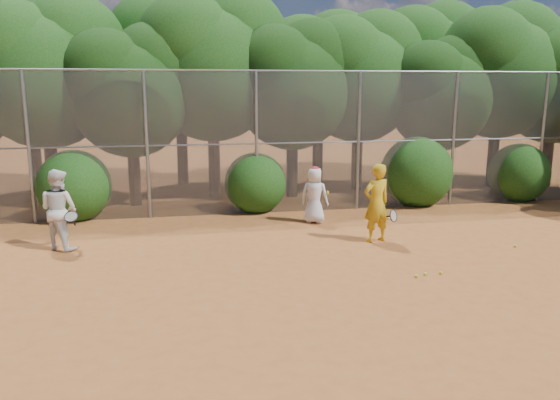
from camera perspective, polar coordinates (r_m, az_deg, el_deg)
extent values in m
plane|color=#995122|center=(10.36, 8.17, -8.56)|extent=(80.00, 80.00, 0.00)
cylinder|color=gray|center=(15.70, -24.78, 4.94)|extent=(0.09, 0.09, 4.00)
cylinder|color=gray|center=(15.26, -13.74, 5.53)|extent=(0.09, 0.09, 4.00)
cylinder|color=gray|center=(15.40, -2.48, 5.91)|extent=(0.09, 0.09, 4.00)
cylinder|color=gray|center=(16.12, 8.19, 6.06)|extent=(0.09, 0.09, 4.00)
cylinder|color=gray|center=(17.33, 17.67, 6.02)|extent=(0.09, 0.09, 4.00)
cylinder|color=gray|center=(18.94, 25.72, 5.86)|extent=(0.09, 0.09, 4.00)
cylinder|color=gray|center=(15.51, 1.22, 13.35)|extent=(20.00, 0.05, 0.05)
cylinder|color=gray|center=(15.58, 1.18, 5.98)|extent=(20.00, 0.04, 0.04)
cube|color=slate|center=(15.58, 1.18, 5.98)|extent=(20.00, 0.02, 4.00)
cylinder|color=black|center=(18.20, -22.75, 3.57)|extent=(0.38, 0.38, 2.52)
sphere|color=#163F0F|center=(18.05, -23.39, 11.34)|extent=(4.03, 4.03, 4.03)
sphere|color=#163F0F|center=(18.34, -20.84, 14.68)|extent=(3.23, 3.23, 3.23)
sphere|color=#163F0F|center=(17.94, -26.07, 13.70)|extent=(3.02, 3.02, 3.02)
cylinder|color=black|center=(17.19, -14.99, 3.06)|extent=(0.36, 0.36, 2.17)
sphere|color=black|center=(17.01, -15.38, 10.15)|extent=(3.47, 3.47, 3.47)
sphere|color=black|center=(17.32, -13.10, 13.16)|extent=(2.78, 2.78, 2.78)
sphere|color=black|center=(16.80, -17.69, 12.38)|extent=(2.60, 2.60, 2.60)
cylinder|color=black|center=(18.14, -6.90, 4.60)|extent=(0.39, 0.39, 2.66)
sphere|color=#163F0F|center=(18.00, -7.11, 12.86)|extent=(4.26, 4.26, 4.26)
sphere|color=#163F0F|center=(18.56, -4.56, 16.16)|extent=(3.40, 3.40, 3.40)
sphere|color=#163F0F|center=(17.69, -9.61, 15.57)|extent=(3.19, 3.19, 3.19)
cylinder|color=black|center=(17.93, 1.27, 3.97)|extent=(0.37, 0.37, 2.27)
sphere|color=black|center=(17.76, 1.30, 11.12)|extent=(3.64, 3.64, 3.64)
sphere|color=black|center=(18.29, 3.36, 13.97)|extent=(2.91, 2.91, 2.91)
sphere|color=black|center=(17.37, -0.61, 13.51)|extent=(2.73, 2.73, 2.73)
cylinder|color=black|center=(19.35, 8.04, 4.70)|extent=(0.38, 0.38, 2.45)
sphere|color=#163F0F|center=(19.20, 8.25, 11.83)|extent=(3.92, 3.92, 3.92)
sphere|color=#163F0F|center=(19.86, 10.17, 14.59)|extent=(3.14, 3.14, 3.14)
sphere|color=#163F0F|center=(18.73, 6.58, 14.27)|extent=(2.94, 2.94, 2.94)
cylinder|color=black|center=(19.42, 16.00, 3.87)|extent=(0.36, 0.36, 2.10)
sphere|color=black|center=(19.26, 16.35, 9.94)|extent=(3.36, 3.36, 3.36)
sphere|color=black|center=(19.87, 17.81, 12.32)|extent=(2.69, 2.69, 2.69)
sphere|color=black|center=(18.77, 15.20, 12.02)|extent=(2.52, 2.52, 2.52)
cylinder|color=black|center=(21.14, 21.39, 4.80)|extent=(0.39, 0.39, 2.59)
sphere|color=#163F0F|center=(21.02, 21.92, 11.67)|extent=(4.14, 4.14, 4.14)
sphere|color=#163F0F|center=(21.86, 23.42, 14.26)|extent=(3.32, 3.32, 3.32)
sphere|color=#163F0F|center=(20.40, 20.81, 14.11)|extent=(3.11, 3.11, 3.11)
cylinder|color=black|center=(22.05, 26.19, 4.29)|extent=(0.37, 0.37, 2.31)
sphere|color=black|center=(21.91, 26.74, 10.15)|extent=(3.70, 3.70, 3.70)
sphere|color=black|center=(21.31, 25.97, 12.21)|extent=(2.77, 2.77, 2.77)
cylinder|color=black|center=(20.64, -24.22, 4.47)|extent=(0.39, 0.39, 2.62)
sphere|color=#163F0F|center=(20.52, -24.84, 11.60)|extent=(4.20, 4.20, 4.20)
sphere|color=#163F0F|center=(20.79, -22.50, 14.68)|extent=(3.36, 3.36, 3.36)
cylinder|color=black|center=(20.28, -10.19, 5.45)|extent=(0.40, 0.40, 2.80)
sphere|color=#163F0F|center=(20.17, -10.48, 13.22)|extent=(4.48, 4.48, 4.48)
sphere|color=#163F0F|center=(20.71, -8.03, 16.37)|extent=(3.58, 3.58, 3.58)
sphere|color=#163F0F|center=(19.88, -12.92, 15.74)|extent=(3.36, 3.36, 3.36)
cylinder|color=black|center=(20.57, 3.96, 5.31)|extent=(0.38, 0.38, 2.52)
sphere|color=#163F0F|center=(20.44, 4.06, 12.20)|extent=(4.03, 4.03, 4.03)
sphere|color=#163F0F|center=(21.08, 6.00, 14.90)|extent=(3.23, 3.23, 3.23)
sphere|color=#163F0F|center=(20.00, 2.30, 14.54)|extent=(3.02, 3.02, 3.02)
cylinder|color=black|center=(22.68, 14.68, 5.82)|extent=(0.40, 0.40, 2.73)
sphere|color=#163F0F|center=(22.57, 15.05, 12.59)|extent=(4.37, 4.37, 4.37)
sphere|color=#163F0F|center=(23.40, 16.71, 15.14)|extent=(3.49, 3.49, 3.49)
sphere|color=#163F0F|center=(21.99, 13.70, 14.97)|extent=(3.28, 3.28, 3.28)
sphere|color=#163F0F|center=(15.91, -20.72, 1.70)|extent=(2.00, 2.00, 2.00)
sphere|color=#163F0F|center=(15.85, -2.60, 2.06)|extent=(1.80, 1.80, 1.80)
sphere|color=#163F0F|center=(17.25, 14.08, 3.19)|extent=(2.20, 2.20, 2.20)
sphere|color=#163F0F|center=(19.01, 23.69, 2.86)|extent=(1.90, 1.90, 1.90)
imported|color=gold|center=(12.85, 10.04, -0.31)|extent=(0.76, 0.60, 1.85)
torus|color=black|center=(12.86, 11.78, -1.63)|extent=(0.30, 0.26, 0.30)
cylinder|color=black|center=(12.97, 10.95, -1.72)|extent=(0.20, 0.24, 0.10)
imported|color=white|center=(14.48, 3.64, 0.50)|extent=(0.87, 0.77, 1.50)
ellipsoid|color=#AA181F|center=(14.35, 3.68, 3.28)|extent=(0.22, 0.22, 0.13)
sphere|color=yellow|center=(14.35, 5.01, 0.79)|extent=(0.07, 0.07, 0.07)
imported|color=silver|center=(13.04, -22.11, -0.93)|extent=(1.11, 1.06, 1.81)
torus|color=black|center=(12.72, -21.00, -1.62)|extent=(0.33, 0.27, 0.23)
cylinder|color=black|center=(12.90, -20.75, -2.15)|extent=(0.06, 0.22, 0.22)
sphere|color=yellow|center=(10.98, 14.93, -7.47)|extent=(0.07, 0.07, 0.07)
sphere|color=yellow|center=(13.50, 23.36, -4.42)|extent=(0.07, 0.07, 0.07)
sphere|color=yellow|center=(11.12, 16.45, -7.30)|extent=(0.07, 0.07, 0.07)
sphere|color=yellow|center=(10.82, 14.07, -7.71)|extent=(0.07, 0.07, 0.07)
sphere|color=yellow|center=(15.21, 11.31, -1.91)|extent=(0.07, 0.07, 0.07)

